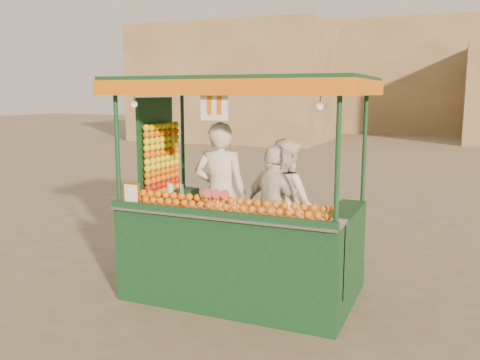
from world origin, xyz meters
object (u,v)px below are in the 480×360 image
at_px(juice_cart, 235,228).
at_px(vendor_left, 220,194).
at_px(vendor_right, 274,210).
at_px(vendor_middle, 285,202).

height_order(juice_cart, vendor_left, juice_cart).
bearing_deg(juice_cart, vendor_right, 15.16).
distance_m(juice_cart, vendor_left, 0.53).
bearing_deg(vendor_right, vendor_middle, -64.98).
bearing_deg(vendor_right, vendor_left, 16.64).
bearing_deg(vendor_left, vendor_right, 158.83).
height_order(vendor_left, vendor_right, vendor_left).
xyz_separation_m(juice_cart, vendor_middle, (0.46, 0.58, 0.26)).
bearing_deg(vendor_middle, juice_cart, 88.68).
height_order(vendor_middle, vendor_right, vendor_middle).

